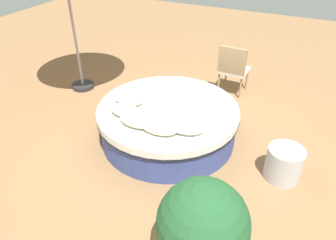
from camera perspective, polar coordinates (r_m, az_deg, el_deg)
name	(u,v)px	position (r m, az deg, el deg)	size (l,w,h in m)	color
ground_plane	(168,138)	(5.09, 0.00, -3.18)	(16.00, 16.00, 0.00)	olive
round_bed	(168,123)	(4.92, 0.00, -0.48)	(2.15, 2.15, 0.57)	#38478C
throw_pillow_0	(129,99)	(4.88, -6.96, 3.83)	(0.47, 0.33, 0.14)	silver
throw_pillow_1	(125,110)	(4.60, -7.72, 1.78)	(0.43, 0.30, 0.15)	beige
throw_pillow_2	(138,120)	(4.36, -5.44, -0.08)	(0.55, 0.31, 0.15)	beige
throw_pillow_3	(159,127)	(4.21, -1.66, -1.29)	(0.52, 0.30, 0.15)	beige
throw_pillow_4	(184,125)	(4.23, 2.82, -0.94)	(0.56, 0.35, 0.17)	silver
patio_chair	(233,67)	(6.20, 11.64, 9.35)	(0.55, 0.53, 0.98)	#997A56
planter	(202,229)	(3.07, 6.19, -18.88)	(0.86, 0.86, 1.13)	brown
side_table	(284,163)	(4.53, 20.11, -7.36)	(0.48, 0.48, 0.46)	#B7B7BC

